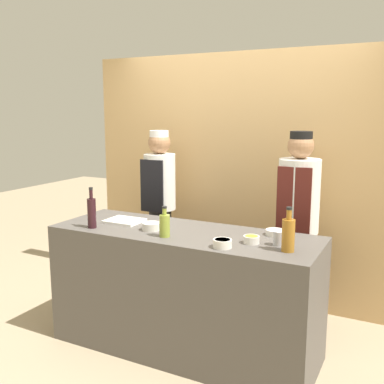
# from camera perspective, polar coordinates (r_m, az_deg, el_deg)

# --- Properties ---
(ground_plane) EXTENTS (14.00, 14.00, 0.00)m
(ground_plane) POSITION_cam_1_polar(r_m,az_deg,el_deg) (3.77, -1.04, -19.20)
(ground_plane) COLOR tan
(cabinet_wall) EXTENTS (3.20, 0.18, 2.40)m
(cabinet_wall) POSITION_cam_1_polar(r_m,az_deg,el_deg) (4.45, 6.40, 1.76)
(cabinet_wall) COLOR tan
(cabinet_wall) RESTS_ON ground_plane
(counter) EXTENTS (2.06, 0.71, 0.96)m
(counter) POSITION_cam_1_polar(r_m,az_deg,el_deg) (3.56, -1.06, -12.48)
(counter) COLOR #514C47
(counter) RESTS_ON ground_plane
(sauce_bowl_yellow) EXTENTS (0.11, 0.11, 0.05)m
(sauce_bowl_yellow) POSITION_cam_1_polar(r_m,az_deg,el_deg) (3.12, 7.55, -5.96)
(sauce_bowl_yellow) COLOR silver
(sauce_bowl_yellow) RESTS_ON counter
(sauce_bowl_brown) EXTENTS (0.13, 0.13, 0.06)m
(sauce_bowl_brown) POSITION_cam_1_polar(r_m,az_deg,el_deg) (3.01, 3.88, -6.48)
(sauce_bowl_brown) COLOR silver
(sauce_bowl_brown) RESTS_ON counter
(sauce_bowl_red) EXTENTS (0.14, 0.14, 0.06)m
(sauce_bowl_red) POSITION_cam_1_polar(r_m,az_deg,el_deg) (3.44, -5.16, -4.31)
(sauce_bowl_red) COLOR silver
(sauce_bowl_red) RESTS_ON counter
(sauce_bowl_purple) EXTENTS (0.14, 0.14, 0.04)m
(sauce_bowl_purple) POSITION_cam_1_polar(r_m,az_deg,el_deg) (3.35, 10.49, -5.02)
(sauce_bowl_purple) COLOR silver
(sauce_bowl_purple) RESTS_ON counter
(cutting_board) EXTENTS (0.29, 0.24, 0.02)m
(cutting_board) POSITION_cam_1_polar(r_m,az_deg,el_deg) (3.72, -8.58, -3.64)
(cutting_board) COLOR white
(cutting_board) RESTS_ON counter
(bottle_amber) EXTENTS (0.08, 0.08, 0.29)m
(bottle_amber) POSITION_cam_1_polar(r_m,az_deg,el_deg) (2.97, 12.13, -5.26)
(bottle_amber) COLOR #9E661E
(bottle_amber) RESTS_ON counter
(bottle_wine) EXTENTS (0.07, 0.07, 0.32)m
(bottle_wine) POSITION_cam_1_polar(r_m,az_deg,el_deg) (3.56, -12.62, -2.50)
(bottle_wine) COLOR black
(bottle_wine) RESTS_ON counter
(bottle_oil) EXTENTS (0.08, 0.08, 0.22)m
(bottle_oil) POSITION_cam_1_polar(r_m,az_deg,el_deg) (3.25, -3.50, -4.19)
(bottle_oil) COLOR olive
(bottle_oil) RESTS_ON counter
(cup_steel) EXTENTS (0.07, 0.07, 0.10)m
(cup_steel) POSITION_cam_1_polar(r_m,az_deg,el_deg) (3.10, 10.93, -5.80)
(cup_steel) COLOR #B7B7BC
(cup_steel) RESTS_ON counter
(chef_left) EXTENTS (0.30, 0.30, 1.67)m
(chef_left) POSITION_cam_1_polar(r_m,az_deg,el_deg) (4.38, -4.09, -1.94)
(chef_left) COLOR #28282D
(chef_left) RESTS_ON ground_plane
(chef_right) EXTENTS (0.34, 0.34, 1.69)m
(chef_right) POSITION_cam_1_polar(r_m,az_deg,el_deg) (3.88, 13.24, -3.90)
(chef_right) COLOR #28282D
(chef_right) RESTS_ON ground_plane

